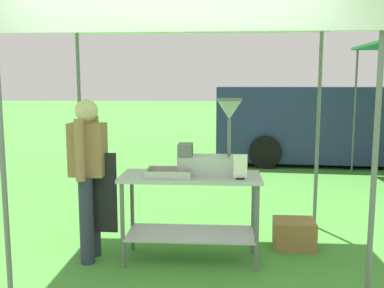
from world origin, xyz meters
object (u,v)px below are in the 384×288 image
at_px(stall_canopy, 191,24).
at_px(supply_crate, 294,234).
at_px(menu_sign, 240,169).
at_px(van_navy, 341,123).
at_px(donut_cart, 191,198).
at_px(donut_tray, 169,174).
at_px(vendor, 89,171).
at_px(donut_fryer, 211,149).

bearing_deg(stall_canopy, supply_crate, 15.94).
relative_size(menu_sign, van_navy, 0.04).
relative_size(stall_canopy, supply_crate, 7.23).
height_order(supply_crate, van_navy, van_navy).
bearing_deg(donut_cart, van_navy, 62.41).
relative_size(donut_tray, menu_sign, 1.83).
bearing_deg(vendor, donut_tray, -1.40).
bearing_deg(donut_fryer, donut_tray, -161.52).
bearing_deg(menu_sign, supply_crate, 42.92).
xyz_separation_m(donut_fryer, vendor, (-1.20, -0.11, -0.22)).
relative_size(stall_canopy, van_navy, 0.56).
distance_m(donut_cart, donut_fryer, 0.53).
height_order(donut_tray, menu_sign, menu_sign).
distance_m(donut_cart, menu_sign, 0.60).
distance_m(donut_fryer, menu_sign, 0.39).
bearing_deg(donut_cart, stall_canopy, 90.00).
bearing_deg(stall_canopy, menu_sign, -28.81).
bearing_deg(donut_fryer, van_navy, 63.72).
xyz_separation_m(supply_crate, van_navy, (1.88, 5.28, 0.73)).
height_order(donut_tray, supply_crate, donut_tray).
distance_m(menu_sign, vendor, 1.48).
distance_m(stall_canopy, menu_sign, 1.46).
xyz_separation_m(vendor, van_navy, (3.98, 5.74, -0.03)).
relative_size(donut_cart, van_navy, 0.25).
height_order(donut_fryer, van_navy, van_navy).
bearing_deg(menu_sign, van_navy, 66.89).
bearing_deg(vendor, stall_canopy, 8.32).
bearing_deg(stall_canopy, donut_tray, -140.59).
bearing_deg(donut_fryer, stall_canopy, 170.33).
xyz_separation_m(donut_tray, van_navy, (3.18, 5.76, -0.01)).
relative_size(vendor, supply_crate, 3.73).
height_order(donut_tray, donut_fryer, donut_fryer).
relative_size(stall_canopy, donut_tray, 7.18).
bearing_deg(stall_canopy, donut_fryer, -9.67).
relative_size(donut_tray, donut_fryer, 0.58).
bearing_deg(van_navy, donut_fryer, -116.28).
bearing_deg(van_navy, donut_cart, -117.59).
bearing_deg(supply_crate, van_navy, 70.39).
xyz_separation_m(stall_canopy, menu_sign, (0.48, -0.26, -1.35)).
height_order(donut_fryer, menu_sign, donut_fryer).
distance_m(donut_tray, donut_fryer, 0.48).
bearing_deg(donut_tray, supply_crate, 20.27).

